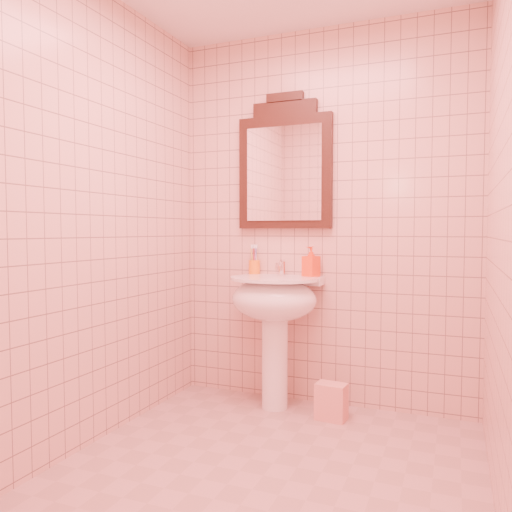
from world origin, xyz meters
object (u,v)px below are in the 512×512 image
at_px(pedestal_sink, 274,308).
at_px(toothbrush_cup, 254,267).
at_px(soap_dispenser, 311,261).
at_px(towel, 331,402).
at_px(mirror, 285,166).

distance_m(pedestal_sink, toothbrush_cup, 0.38).
bearing_deg(toothbrush_cup, pedestal_sink, -40.41).
bearing_deg(soap_dispenser, toothbrush_cup, -162.38).
height_order(pedestal_sink, towel, pedestal_sink).
distance_m(toothbrush_cup, towel, 1.03).
bearing_deg(pedestal_sink, mirror, 90.00).
distance_m(toothbrush_cup, soap_dispenser, 0.42).
bearing_deg(toothbrush_cup, mirror, 4.72).
bearing_deg(towel, pedestal_sink, 172.21).
distance_m(pedestal_sink, soap_dispenser, 0.39).
distance_m(mirror, towel, 1.56).
height_order(toothbrush_cup, towel, toothbrush_cup).
relative_size(pedestal_sink, toothbrush_cup, 4.79).
relative_size(toothbrush_cup, soap_dispenser, 0.90).
bearing_deg(mirror, towel, -32.96).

